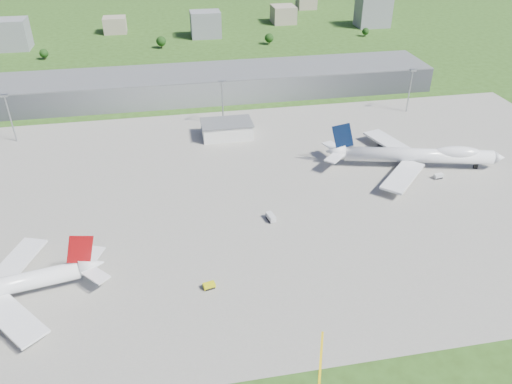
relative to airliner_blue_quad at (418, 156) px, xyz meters
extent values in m
plane|color=#2C4916|center=(-94.59, 100.17, -6.08)|extent=(1400.00, 1400.00, 0.00)
cube|color=gray|center=(-84.59, -9.83, -6.04)|extent=(360.00, 190.00, 0.08)
cube|color=slate|center=(-94.59, 115.17, 1.42)|extent=(300.00, 42.00, 15.00)
cube|color=silver|center=(-84.59, 50.17, -2.08)|extent=(26.00, 16.00, 8.00)
cylinder|color=gray|center=(-194.59, 65.17, 6.42)|extent=(0.70, 0.70, 25.00)
cube|color=gray|center=(-194.59, 65.17, 19.22)|extent=(3.50, 2.00, 1.20)
cylinder|color=gray|center=(-84.59, 65.17, 6.42)|extent=(0.70, 0.70, 25.00)
cube|color=gray|center=(-84.59, 65.17, 19.22)|extent=(3.50, 2.00, 1.20)
cylinder|color=gray|center=(25.41, 65.17, 6.42)|extent=(0.70, 0.70, 25.00)
cube|color=gray|center=(25.41, 65.17, 19.22)|extent=(3.50, 2.00, 1.20)
cone|color=white|center=(-144.60, -54.53, 0.23)|extent=(8.94, 7.32, 6.01)
cube|color=white|center=(-166.25, -72.88, -2.38)|extent=(23.66, 25.72, 0.90)
cube|color=white|center=(-171.25, -44.77, -2.38)|extent=(17.34, 27.54, 0.90)
cube|color=maroon|center=(-147.06, -54.97, 7.44)|extent=(9.91, 2.24, 12.10)
cylinder|color=#38383D|center=(-169.31, -69.60, -4.28)|extent=(5.98, 4.12, 3.20)
cylinder|color=#38383D|center=(-172.99, -48.90, -4.28)|extent=(5.98, 4.12, 3.20)
cube|color=black|center=(-170.43, -63.70, -4.83)|extent=(1.79, 1.46, 2.50)
cube|color=black|center=(-172.00, -54.83, -4.83)|extent=(1.79, 1.46, 2.50)
cylinder|color=white|center=(0.00, 0.00, 0.05)|extent=(68.70, 23.45, 6.91)
cone|color=white|center=(36.22, -9.05, 0.05)|extent=(7.08, 8.05, 6.91)
cone|color=white|center=(-37.83, 9.45, 0.94)|extent=(10.32, 8.86, 6.91)
cube|color=navy|center=(2.17, -0.54, -2.09)|extent=(55.64, 16.48, 1.45)
ellipsoid|color=white|center=(17.43, -4.36, 2.12)|extent=(23.12, 12.06, 6.22)
cube|color=white|center=(-5.60, 18.83, -1.96)|extent=(18.19, 32.65, 1.00)
cube|color=white|center=(-13.80, -13.99, -1.96)|extent=(28.82, 29.32, 1.00)
cube|color=#08183C|center=(-35.13, 8.78, 9.07)|extent=(10.90, 3.23, 13.46)
cylinder|color=#38383D|center=(-3.18, 11.13, -4.08)|extent=(6.81, 4.95, 3.57)
cylinder|color=#38383D|center=(-6.72, 23.50, -4.08)|extent=(6.81, 4.95, 3.57)
cylinder|color=#38383D|center=(-8.04, -8.33, -4.08)|extent=(6.81, 4.95, 3.57)
cylinder|color=#38383D|center=(-16.99, -17.58, -4.08)|extent=(6.81, 4.95, 3.57)
cube|color=black|center=(-5.27, 6.48, -4.69)|extent=(2.05, 1.73, 2.79)
cube|color=black|center=(-7.70, -3.24, -4.69)|extent=(2.05, 1.73, 2.79)
cube|color=black|center=(27.03, -6.75, -4.69)|extent=(2.05, 1.73, 2.79)
cube|color=#CDC90C|center=(-106.51, -66.26, -4.86)|extent=(4.36, 3.09, 1.58)
cube|color=black|center=(-106.51, -66.26, -5.65)|extent=(3.81, 3.06, 0.70)
cube|color=silver|center=(-77.90, -31.15, -4.46)|extent=(3.43, 5.77, 2.38)
cube|color=black|center=(-77.90, -31.15, -5.65)|extent=(3.38, 5.01, 0.70)
cube|color=silver|center=(4.97, -12.34, -4.71)|extent=(4.49, 2.55, 1.89)
cube|color=black|center=(4.97, -12.34, -5.65)|extent=(3.87, 2.56, 0.70)
cube|color=slate|center=(-234.59, 250.17, 5.92)|extent=(28.00, 22.00, 24.00)
cube|color=gray|center=(-154.59, 290.17, 0.92)|extent=(20.00, 18.00, 14.00)
cube|color=slate|center=(-74.59, 260.17, 4.92)|extent=(26.00, 20.00, 22.00)
cube|color=gray|center=(5.41, 300.17, 1.92)|extent=(22.00, 24.00, 16.00)
cube|color=slate|center=(85.41, 270.17, 7.92)|extent=(30.00, 22.00, 28.00)
cylinder|color=#382314|center=(-204.59, 215.17, -4.58)|extent=(0.70, 0.70, 3.00)
sphere|color=black|center=(-204.59, 215.17, -1.21)|extent=(6.75, 6.75, 6.75)
cylinder|color=#382314|center=(-114.59, 230.17, -4.28)|extent=(0.70, 0.70, 3.60)
sphere|color=black|center=(-114.59, 230.17, -0.23)|extent=(8.10, 8.10, 8.10)
cylinder|color=#382314|center=(-24.59, 225.17, -4.38)|extent=(0.70, 0.70, 3.40)
sphere|color=black|center=(-24.59, 225.17, -0.56)|extent=(7.65, 7.65, 7.65)
cylinder|color=#382314|center=(65.41, 235.17, -4.68)|extent=(0.70, 0.70, 2.80)
sphere|color=black|center=(65.41, 235.17, -1.53)|extent=(6.30, 6.30, 6.30)
camera|label=1|loc=(-114.23, -192.38, 108.79)|focal=35.00mm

